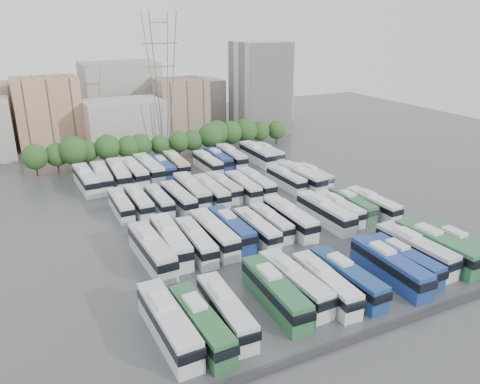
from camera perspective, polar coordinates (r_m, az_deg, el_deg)
name	(u,v)px	position (r m, az deg, el deg)	size (l,w,h in m)	color
ground	(246,222)	(79.13, 0.77, -3.62)	(220.00, 220.00, 0.00)	#424447
parapet	(383,330)	(55.59, 17.02, -15.78)	(56.00, 0.50, 0.50)	#2D2D30
tree_line	(170,141)	(114.97, -8.58, 6.20)	(65.84, 7.95, 8.07)	black
city_buildings	(109,109)	(140.66, -15.66, 9.73)	(102.00, 35.00, 20.00)	#9E998E
apartment_tower	(260,88)	(140.74, 2.46, 12.57)	(14.00, 14.00, 26.00)	silver
electricity_pylon	(162,77)	(120.29, -9.49, 13.69)	(9.00, 6.91, 33.83)	slate
bus_r0_s0	(168,323)	(51.80, -8.75, -15.53)	(3.28, 13.42, 4.19)	silver
bus_r0_s1	(201,323)	(51.63, -4.80, -15.66)	(3.16, 12.51, 3.90)	#2B6436
bus_r0_s2	(226,310)	(53.47, -1.72, -14.22)	(3.08, 12.26, 3.82)	silver
bus_r0_s4	(275,292)	(56.45, 4.30, -12.03)	(3.33, 13.24, 4.12)	#2C673D
bus_r0_s5	(294,282)	(58.54, 6.63, -10.87)	(3.28, 12.96, 4.04)	silver
bus_r0_s6	(325,283)	(59.08, 10.34, -10.90)	(3.14, 12.23, 3.81)	silver
bus_r0_s7	(347,277)	(60.75, 12.90, -10.11)	(3.04, 12.53, 3.91)	navy
bus_r0_s9	(390,266)	(64.58, 17.77, -8.58)	(3.14, 13.10, 4.09)	navy
bus_r0_s10	(404,260)	(67.06, 19.39, -7.83)	(2.97, 11.93, 3.72)	navy
bus_r0_s11	(415,249)	(70.08, 20.59, -6.56)	(3.30, 13.12, 4.09)	silver
bus_r0_s12	(437,246)	(71.87, 22.84, -6.11)	(3.54, 13.74, 4.27)	#2F6E42
bus_r0_s13	(462,247)	(73.38, 25.42, -6.10)	(3.12, 12.70, 3.96)	#307046
bus_r1_s1	(152,250)	(66.53, -10.71, -6.93)	(3.41, 13.57, 4.23)	silver
bus_r1_s2	(171,241)	(68.72, -8.47, -5.87)	(3.52, 13.54, 4.21)	silver
bus_r1_s3	(196,241)	(68.58, -5.40, -5.97)	(3.01, 12.19, 3.80)	silver
bus_r1_s4	(214,233)	(70.47, -3.21, -5.02)	(3.00, 13.06, 4.09)	silver
bus_r1_s5	(231,228)	(72.25, -1.08, -4.41)	(2.78, 12.38, 3.88)	navy
bus_r1_s6	(257,228)	(72.39, 2.03, -4.47)	(2.56, 11.63, 3.65)	white
bus_r1_s7	(271,222)	(75.02, 3.82, -3.67)	(2.52, 10.92, 3.42)	silver
bus_r1_s8	(290,218)	(76.03, 6.10, -3.13)	(2.95, 13.04, 4.08)	white
bus_r1_s10	(325,212)	(79.07, 10.35, -2.40)	(3.07, 13.14, 4.11)	silver
bus_r1_s11	(339,208)	(81.80, 12.02, -1.94)	(2.55, 11.29, 3.54)	silver
bus_r1_s12	(352,204)	(83.83, 13.50, -1.49)	(2.80, 11.47, 3.58)	#2B653C
bus_r1_s13	(373,204)	(84.87, 15.86, -1.41)	(2.91, 11.77, 3.67)	white
bus_r2_s1	(121,204)	(84.25, -14.33, -1.48)	(2.51, 11.19, 3.51)	silver
bus_r2_s2	(139,202)	(84.59, -12.25, -1.14)	(2.59, 11.80, 3.70)	silver
bus_r2_s3	(159,200)	(84.71, -9.85, -1.00)	(2.51, 11.23, 3.52)	silver
bus_r2_s4	(178,198)	(84.88, -7.52, -0.72)	(3.10, 12.20, 3.80)	silver
bus_r2_s5	(192,191)	(87.53, -5.91, 0.17)	(3.17, 13.66, 4.27)	silver
bus_r2_s6	(211,191)	(87.41, -3.58, 0.11)	(2.79, 12.65, 3.97)	silver
bus_r2_s7	(224,187)	(89.92, -2.00, 0.64)	(2.88, 11.82, 3.69)	silver
bus_r2_s8	(243,186)	(89.93, 0.36, 0.68)	(3.00, 12.09, 3.77)	silver
bus_r2_s9	(256,183)	(91.84, 1.97, 1.12)	(2.84, 12.27, 3.84)	white
bus_r2_s11	(286,179)	(94.71, 5.64, 1.59)	(2.75, 11.76, 3.68)	silver
bus_r2_s12	(301,177)	(95.73, 7.50, 1.86)	(3.47, 13.30, 4.14)	silver
bus_r2_s13	(314,176)	(97.95, 9.02, 1.99)	(2.36, 10.82, 3.39)	silver
bus_r3_s0	(86,179)	(98.40, -18.26, 1.49)	(3.42, 13.27, 4.13)	silver
bus_r3_s1	(102,177)	(99.06, -16.49, 1.80)	(3.41, 13.10, 4.07)	silver
bus_r3_s2	(119,174)	(99.93, -14.57, 2.19)	(3.47, 13.56, 4.22)	silver
bus_r3_s3	(134,172)	(100.56, -12.79, 2.43)	(3.24, 13.20, 4.12)	silver
bus_r3_s4	(149,168)	(102.11, -11.06, 2.88)	(3.37, 13.70, 4.27)	silver
bus_r3_s5	(163,167)	(103.04, -9.38, 2.99)	(2.70, 11.89, 3.72)	navy
bus_r3_s6	(176,164)	(104.70, -7.78, 3.42)	(3.20, 12.66, 3.94)	#C8B789
bus_r3_s8	(208,163)	(105.27, -3.97, 3.60)	(2.73, 11.96, 3.74)	silver
bus_r3_s9	(218,159)	(107.60, -2.68, 4.01)	(2.91, 12.05, 3.76)	navy
bus_r3_s10	(231,156)	(109.15, -1.07, 4.36)	(3.52, 13.21, 4.11)	silver
bus_r3_s12	(257,154)	(111.08, 2.13, 4.68)	(2.98, 13.58, 4.26)	silver
bus_r3_s13	(268,153)	(113.18, 3.45, 4.79)	(2.62, 11.57, 3.62)	silver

